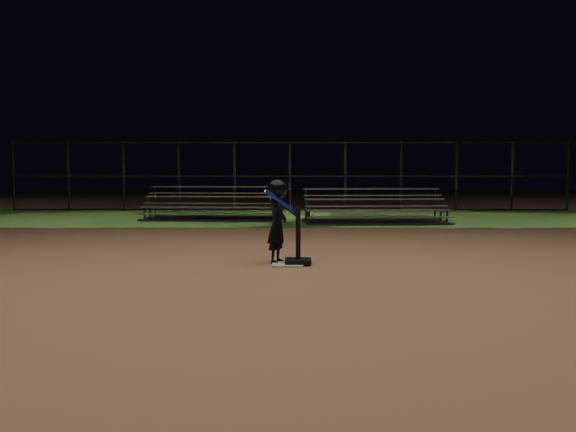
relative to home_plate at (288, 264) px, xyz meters
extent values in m
plane|color=#A5714A|center=(0.00, 0.00, -0.01)|extent=(80.00, 80.00, 0.00)
cube|color=#315D1E|center=(0.00, 10.00, -0.01)|extent=(60.00, 8.00, 0.01)
cube|color=beige|center=(0.00, 0.00, 0.00)|extent=(0.45, 0.45, 0.02)
cube|color=black|center=(0.15, 0.06, 0.04)|extent=(0.38, 0.38, 0.06)
cylinder|color=black|center=(0.15, 0.06, 0.45)|extent=(0.07, 0.07, 0.76)
imported|color=black|center=(-0.16, 0.21, 0.55)|extent=(0.39, 0.48, 1.13)
sphere|color=black|center=(-0.16, 0.21, 1.09)|extent=(0.30, 0.30, 0.30)
cylinder|color=blue|center=(-0.11, 0.06, 0.91)|extent=(0.49, 0.23, 0.37)
cylinder|color=black|center=(0.05, 0.18, 0.76)|extent=(0.19, 0.10, 0.14)
cube|color=#B5B5BA|center=(-2.25, 8.25, 0.38)|extent=(3.95, 0.48, 0.04)
cube|color=#B5B5BA|center=(-2.26, 7.97, 0.20)|extent=(3.95, 0.48, 0.03)
cube|color=#B5B5BA|center=(-2.21, 8.79, 0.66)|extent=(3.95, 0.48, 0.04)
cube|color=#B5B5BA|center=(-2.23, 8.51, 0.48)|extent=(3.95, 0.48, 0.03)
cube|color=#B5B5BA|center=(-2.18, 9.33, 0.93)|extent=(3.95, 0.48, 0.04)
cube|color=#B5B5BA|center=(-2.20, 9.06, 0.76)|extent=(3.95, 0.48, 0.03)
cube|color=#38383D|center=(-2.21, 8.79, 0.02)|extent=(4.05, 2.16, 0.06)
cube|color=silver|center=(2.35, 7.08, 0.37)|extent=(3.82, 0.48, 0.04)
cube|color=silver|center=(2.37, 6.82, 0.20)|extent=(3.82, 0.48, 0.03)
cube|color=silver|center=(2.32, 7.61, 0.64)|extent=(3.82, 0.48, 0.04)
cube|color=silver|center=(2.34, 7.34, 0.47)|extent=(3.82, 0.48, 0.03)
cube|color=silver|center=(2.28, 8.13, 0.90)|extent=(3.82, 0.48, 0.04)
cube|color=silver|center=(2.30, 7.86, 0.73)|extent=(3.82, 0.48, 0.03)
cube|color=#38383D|center=(2.32, 7.61, 0.02)|extent=(3.93, 2.11, 0.06)
cube|color=#38383D|center=(0.00, 13.00, 0.04)|extent=(20.00, 0.05, 0.05)
cube|color=#38383D|center=(0.00, 13.00, 1.24)|extent=(20.00, 0.05, 0.05)
cube|color=#38383D|center=(0.00, 13.00, 2.44)|extent=(20.00, 0.05, 0.05)
cylinder|color=#38383D|center=(-10.00, 13.00, 1.24)|extent=(0.08, 0.08, 2.50)
cylinder|color=#38383D|center=(-5.00, 13.00, 1.24)|extent=(0.08, 0.08, 2.50)
cylinder|color=#38383D|center=(0.00, 13.00, 1.24)|extent=(0.08, 0.08, 2.50)
cylinder|color=#38383D|center=(5.00, 13.00, 1.24)|extent=(0.08, 0.08, 2.50)
cylinder|color=#38383D|center=(10.00, 13.00, 1.24)|extent=(0.08, 0.08, 2.50)
camera|label=1|loc=(0.05, -8.71, 1.32)|focal=37.54mm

